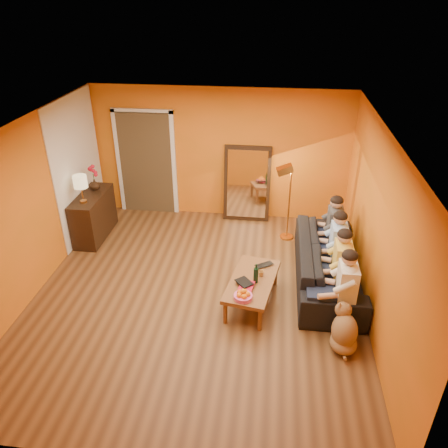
# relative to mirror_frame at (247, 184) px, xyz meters

# --- Properties ---
(room_shell) EXTENTS (5.00, 5.50, 2.60)m
(room_shell) POSITION_rel_mirror_frame_xyz_m (-0.55, -2.26, 0.54)
(room_shell) COLOR brown
(room_shell) RESTS_ON ground
(white_accent) EXTENTS (0.02, 1.90, 2.58)m
(white_accent) POSITION_rel_mirror_frame_xyz_m (-3.04, -0.88, 0.54)
(white_accent) COLOR white
(white_accent) RESTS_ON wall_left
(doorway_recess) EXTENTS (1.06, 0.30, 2.10)m
(doorway_recess) POSITION_rel_mirror_frame_xyz_m (-2.05, 0.20, 0.29)
(doorway_recess) COLOR #3F2D19
(doorway_recess) RESTS_ON floor
(door_jamb_left) EXTENTS (0.08, 0.06, 2.20)m
(door_jamb_left) POSITION_rel_mirror_frame_xyz_m (-2.62, 0.08, 0.29)
(door_jamb_left) COLOR white
(door_jamb_left) RESTS_ON wall_back
(door_jamb_right) EXTENTS (0.08, 0.06, 2.20)m
(door_jamb_right) POSITION_rel_mirror_frame_xyz_m (-1.48, 0.08, 0.29)
(door_jamb_right) COLOR white
(door_jamb_right) RESTS_ON wall_back
(door_header) EXTENTS (1.22, 0.06, 0.08)m
(door_header) POSITION_rel_mirror_frame_xyz_m (-2.05, 0.08, 1.36)
(door_header) COLOR white
(door_header) RESTS_ON wall_back
(mirror_frame) EXTENTS (0.92, 0.27, 1.51)m
(mirror_frame) POSITION_rel_mirror_frame_xyz_m (0.00, 0.00, 0.00)
(mirror_frame) COLOR black
(mirror_frame) RESTS_ON floor
(mirror_glass) EXTENTS (0.78, 0.21, 1.35)m
(mirror_glass) POSITION_rel_mirror_frame_xyz_m (0.00, -0.04, 0.00)
(mirror_glass) COLOR white
(mirror_glass) RESTS_ON mirror_frame
(sideboard) EXTENTS (0.44, 1.18, 0.85)m
(sideboard) POSITION_rel_mirror_frame_xyz_m (-2.79, -1.08, -0.34)
(sideboard) COLOR black
(sideboard) RESTS_ON floor
(table_lamp) EXTENTS (0.24, 0.24, 0.51)m
(table_lamp) POSITION_rel_mirror_frame_xyz_m (-2.79, -1.38, 0.34)
(table_lamp) COLOR beige
(table_lamp) RESTS_ON sideboard
(sofa) EXTENTS (2.44, 0.95, 0.71)m
(sofa) POSITION_rel_mirror_frame_xyz_m (1.45, -2.04, -0.40)
(sofa) COLOR black
(sofa) RESTS_ON floor
(coffee_table) EXTENTS (0.82, 1.31, 0.42)m
(coffee_table) POSITION_rel_mirror_frame_xyz_m (0.29, -2.72, -0.55)
(coffee_table) COLOR brown
(coffee_table) RESTS_ON floor
(floor_lamp) EXTENTS (0.33, 0.28, 1.44)m
(floor_lamp) POSITION_rel_mirror_frame_xyz_m (0.82, -0.73, -0.04)
(floor_lamp) COLOR gold
(floor_lamp) RESTS_ON floor
(dog) EXTENTS (0.50, 0.63, 0.65)m
(dog) POSITION_rel_mirror_frame_xyz_m (1.55, -3.49, -0.43)
(dog) COLOR olive
(dog) RESTS_ON floor
(person_far_left) EXTENTS (0.70, 0.44, 1.22)m
(person_far_left) POSITION_rel_mirror_frame_xyz_m (1.58, -3.04, -0.15)
(person_far_left) COLOR beige
(person_far_left) RESTS_ON sofa
(person_mid_left) EXTENTS (0.70, 0.44, 1.22)m
(person_mid_left) POSITION_rel_mirror_frame_xyz_m (1.58, -2.49, -0.15)
(person_mid_left) COLOR gold
(person_mid_left) RESTS_ON sofa
(person_mid_right) EXTENTS (0.70, 0.44, 1.22)m
(person_mid_right) POSITION_rel_mirror_frame_xyz_m (1.58, -1.94, -0.15)
(person_mid_right) COLOR #99BCED
(person_mid_right) RESTS_ON sofa
(person_far_right) EXTENTS (0.70, 0.44, 1.22)m
(person_far_right) POSITION_rel_mirror_frame_xyz_m (1.58, -1.39, -0.15)
(person_far_right) COLOR #38393E
(person_far_right) RESTS_ON sofa
(fruit_bowl) EXTENTS (0.26, 0.26, 0.16)m
(fruit_bowl) POSITION_rel_mirror_frame_xyz_m (0.19, -3.17, -0.26)
(fruit_bowl) COLOR #E35095
(fruit_bowl) RESTS_ON coffee_table
(wine_bottle) EXTENTS (0.07, 0.07, 0.31)m
(wine_bottle) POSITION_rel_mirror_frame_xyz_m (0.34, -2.77, -0.18)
(wine_bottle) COLOR black
(wine_bottle) RESTS_ON coffee_table
(tumbler) EXTENTS (0.11, 0.11, 0.08)m
(tumbler) POSITION_rel_mirror_frame_xyz_m (0.41, -2.60, -0.30)
(tumbler) COLOR #B27F3F
(tumbler) RESTS_ON coffee_table
(laptop) EXTENTS (0.35, 0.32, 0.02)m
(laptop) POSITION_rel_mirror_frame_xyz_m (0.47, -2.37, -0.33)
(laptop) COLOR black
(laptop) RESTS_ON coffee_table
(book_lower) EXTENTS (0.27, 0.30, 0.02)m
(book_lower) POSITION_rel_mirror_frame_xyz_m (0.11, -2.92, -0.33)
(book_lower) COLOR black
(book_lower) RESTS_ON coffee_table
(book_mid) EXTENTS (0.25, 0.30, 0.02)m
(book_mid) POSITION_rel_mirror_frame_xyz_m (0.12, -2.91, -0.31)
(book_mid) COLOR red
(book_mid) RESTS_ON book_lower
(book_upper) EXTENTS (0.30, 0.30, 0.02)m
(book_upper) POSITION_rel_mirror_frame_xyz_m (0.11, -2.93, -0.29)
(book_upper) COLOR black
(book_upper) RESTS_ON book_mid
(vase) EXTENTS (0.19, 0.19, 0.20)m
(vase) POSITION_rel_mirror_frame_xyz_m (-2.79, -0.83, 0.19)
(vase) COLOR black
(vase) RESTS_ON sideboard
(flowers) EXTENTS (0.17, 0.17, 0.51)m
(flowers) POSITION_rel_mirror_frame_xyz_m (-2.79, -0.83, 0.47)
(flowers) COLOR red
(flowers) RESTS_ON vase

